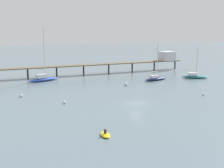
{
  "coord_description": "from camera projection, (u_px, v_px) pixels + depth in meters",
  "views": [
    {
      "loc": [
        -25.57,
        -57.98,
        15.1
      ],
      "look_at": [
        0.0,
        14.37,
        1.5
      ],
      "focal_mm": 52.78,
      "sensor_mm": 36.0,
      "label": 1
    }
  ],
  "objects": [
    {
      "name": "mooring_buoy_outer",
      "position": [
        203.0,
        94.0,
        72.3
      ],
      "size": [
        0.54,
        0.54,
        0.54
      ],
      "primitive_type": "sphere",
      "color": "silver",
      "rests_on": "ground_plane"
    },
    {
      "name": "ground_plane",
      "position": [
        136.0,
        103.0,
        64.85
      ],
      "size": [
        400.0,
        400.0,
        0.0
      ],
      "primitive_type": "plane",
      "color": "slate"
    },
    {
      "name": "dinghy_yellow",
      "position": [
        105.0,
        134.0,
        45.7
      ],
      "size": [
        1.45,
        2.88,
        1.14
      ],
      "color": "yellow",
      "rests_on": "ground_plane"
    },
    {
      "name": "pier",
      "position": [
        124.0,
        61.0,
        108.12
      ],
      "size": [
        70.9,
        10.19,
        6.27
      ],
      "color": "brown",
      "rests_on": "ground_plane"
    },
    {
      "name": "sailboat_navy",
      "position": [
        156.0,
        78.0,
        92.3
      ],
      "size": [
        8.31,
        4.67,
        10.29
      ],
      "color": "navy",
      "rests_on": "ground_plane"
    },
    {
      "name": "mooring_buoy_inner",
      "position": [
        21.0,
        96.0,
        70.63
      ],
      "size": [
        0.64,
        0.64,
        0.64
      ],
      "primitive_type": "sphere",
      "color": "silver",
      "rests_on": "ground_plane"
    },
    {
      "name": "sailboat_blue",
      "position": [
        43.0,
        78.0,
        90.83
      ],
      "size": [
        9.37,
        5.97,
        14.61
      ],
      "color": "#2D4CB7",
      "rests_on": "ground_plane"
    },
    {
      "name": "mooring_buoy_near",
      "position": [
        126.0,
        84.0,
        84.2
      ],
      "size": [
        0.81,
        0.81,
        0.81
      ],
      "primitive_type": "sphere",
      "color": "silver",
      "rests_on": "ground_plane"
    },
    {
      "name": "sailboat_teal",
      "position": [
        195.0,
        76.0,
        95.93
      ],
      "size": [
        7.41,
        5.98,
        9.24
      ],
      "color": "#1E727A",
      "rests_on": "ground_plane"
    },
    {
      "name": "mooring_buoy_far",
      "position": [
        64.0,
        102.0,
        64.6
      ],
      "size": [
        0.59,
        0.59,
        0.59
      ],
      "primitive_type": "sphere",
      "color": "silver",
      "rests_on": "ground_plane"
    }
  ]
}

